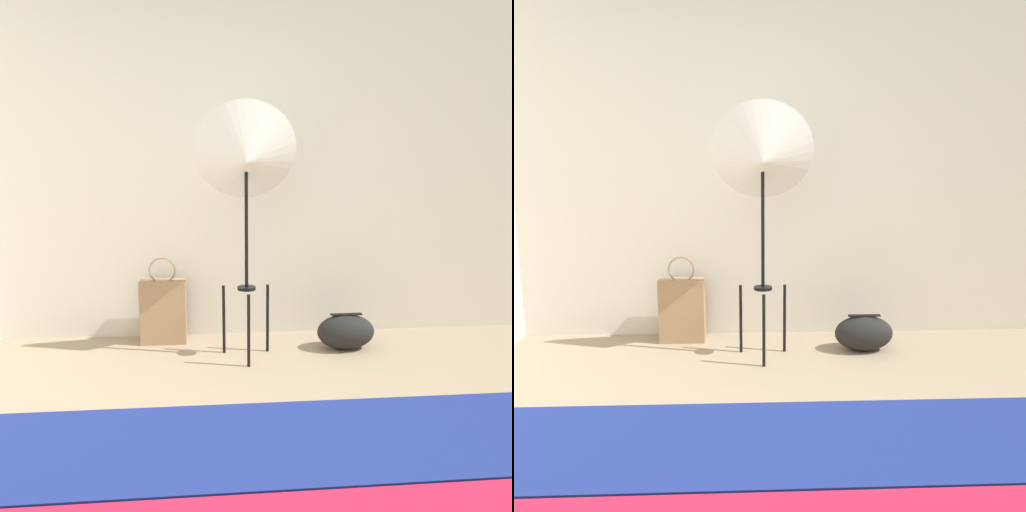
% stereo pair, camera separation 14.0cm
% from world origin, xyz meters
% --- Properties ---
extents(wall_back, '(8.00, 0.05, 2.60)m').
position_xyz_m(wall_back, '(0.00, 2.41, 1.30)').
color(wall_back, beige).
rests_on(wall_back, ground_plane).
extents(photo_umbrella, '(0.65, 0.43, 1.62)m').
position_xyz_m(photo_umbrella, '(0.09, 1.91, 1.28)').
color(photo_umbrella, black).
rests_on(photo_umbrella, ground_plane).
extents(tote_bag, '(0.32, 0.15, 0.61)m').
position_xyz_m(tote_bag, '(-0.48, 2.24, 0.23)').
color(tote_bag, '#9E7A56').
rests_on(tote_bag, ground_plane).
extents(duffel_bag, '(0.39, 0.24, 0.25)m').
position_xyz_m(duffel_bag, '(0.77, 1.99, 0.12)').
color(duffel_bag, black).
rests_on(duffel_bag, ground_plane).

